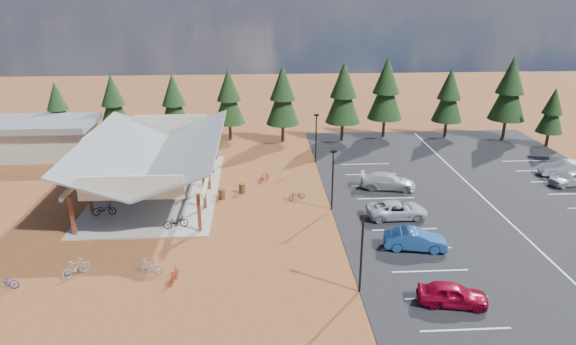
{
  "coord_description": "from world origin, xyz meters",
  "views": [
    {
      "loc": [
        -0.9,
        -36.28,
        17.46
      ],
      "look_at": [
        1.52,
        4.09,
        2.57
      ],
      "focal_mm": 32.0,
      "sensor_mm": 36.0,
      "label": 1
    }
  ],
  "objects": [
    {
      "name": "ground",
      "position": [
        0.0,
        0.0,
        0.0
      ],
      "size": [
        140.0,
        140.0,
        0.0
      ],
      "primitive_type": "plane",
      "color": "brown",
      "rests_on": "ground"
    },
    {
      "name": "asphalt_lot",
      "position": [
        18.5,
        3.0,
        0.02
      ],
      "size": [
        27.0,
        44.0,
        0.04
      ],
      "primitive_type": "cube",
      "color": "black",
      "rests_on": "ground"
    },
    {
      "name": "concrete_pad",
      "position": [
        -10.0,
        7.0,
        0.05
      ],
      "size": [
        10.6,
        18.6,
        0.1
      ],
      "primitive_type": "cube",
      "color": "gray",
      "rests_on": "ground"
    },
    {
      "name": "bike_pavilion",
      "position": [
        -10.0,
        7.0,
        3.82
      ],
      "size": [
        11.65,
        19.4,
        4.97
      ],
      "color": "brown",
      "rests_on": "concrete_pad"
    },
    {
      "name": "outbuilding",
      "position": [
        -24.0,
        18.0,
        2.03
      ],
      "size": [
        11.0,
        7.0,
        3.9
      ],
      "color": "#ADA593",
      "rests_on": "ground"
    },
    {
      "name": "lamp_post_0",
      "position": [
        5.0,
        -10.0,
        2.98
      ],
      "size": [
        0.5,
        0.25,
        5.14
      ],
      "color": "black",
      "rests_on": "ground"
    },
    {
      "name": "lamp_post_1",
      "position": [
        5.0,
        2.0,
        2.98
      ],
      "size": [
        0.5,
        0.25,
        5.14
      ],
      "color": "black",
      "rests_on": "ground"
    },
    {
      "name": "lamp_post_2",
      "position": [
        5.0,
        14.0,
        2.98
      ],
      "size": [
        0.5,
        0.25,
        5.14
      ],
      "color": "black",
      "rests_on": "ground"
    },
    {
      "name": "trash_bin_0",
      "position": [
        -4.13,
        4.82,
        0.45
      ],
      "size": [
        0.6,
        0.6,
        0.9
      ],
      "primitive_type": "cylinder",
      "color": "#473519",
      "rests_on": "ground"
    },
    {
      "name": "trash_bin_1",
      "position": [
        -2.43,
        6.04,
        0.45
      ],
      "size": [
        0.6,
        0.6,
        0.9
      ],
      "primitive_type": "cylinder",
      "color": "#473519",
      "rests_on": "ground"
    },
    {
      "name": "pine_0",
      "position": [
        -23.55,
        22.22,
        4.42
      ],
      "size": [
        3.11,
        3.11,
        7.24
      ],
      "color": "#382314",
      "rests_on": "ground"
    },
    {
      "name": "pine_1",
      "position": [
        -17.24,
        22.02,
        4.93
      ],
      "size": [
        3.47,
        3.47,
        8.08
      ],
      "color": "#382314",
      "rests_on": "ground"
    },
    {
      "name": "pine_2",
      "position": [
        -10.4,
        21.67,
        4.95
      ],
      "size": [
        3.48,
        3.48,
        8.11
      ],
      "color": "#382314",
      "rests_on": "ground"
    },
    {
      "name": "pine_3",
      "position": [
        -4.22,
        22.78,
        5.18
      ],
      "size": [
        3.64,
        3.64,
        8.48
      ],
      "color": "#382314",
      "rests_on": "ground"
    },
    {
      "name": "pine_4",
      "position": [
        1.97,
        21.68,
        5.48
      ],
      "size": [
        3.85,
        3.85,
        8.98
      ],
      "color": "#382314",
      "rests_on": "ground"
    },
    {
      "name": "pine_5",
      "position": [
        8.96,
        21.61,
        5.71
      ],
      "size": [
        4.01,
        4.01,
        9.34
      ],
      "color": "#382314",
      "rests_on": "ground"
    },
    {
      "name": "pine_6",
      "position": [
        14.22,
        22.87,
        5.87
      ],
      "size": [
        4.12,
        4.12,
        9.6
      ],
      "color": "#382314",
      "rests_on": "ground"
    },
    {
      "name": "pine_7",
      "position": [
        21.67,
        22.35,
        5.12
      ],
      "size": [
        3.6,
        3.6,
        8.39
      ],
      "color": "#382314",
      "rests_on": "ground"
    },
    {
      "name": "pine_8",
      "position": [
        28.47,
        21.4,
        5.98
      ],
      "size": [
        4.2,
        4.2,
        9.78
      ],
      "color": "#382314",
      "rests_on": "ground"
    },
    {
      "name": "pine_13",
      "position": [
        32.04,
        18.07,
        4.12
      ],
      "size": [
        2.9,
        2.9,
        6.76
      ],
      "color": "#382314",
      "rests_on": "ground"
    },
    {
      "name": "bike_0",
      "position": [
        -13.31,
        1.84,
        0.59
      ],
      "size": [
        1.92,
        0.86,
        0.98
      ],
      "primitive_type": "imported",
      "rotation": [
        0.0,
        0.0,
        1.69
      ],
      "color": "black",
      "rests_on": "concrete_pad"
    },
    {
      "name": "bike_1",
      "position": [
        -12.38,
        4.33,
        0.65
      ],
      "size": [
        1.88,
        0.84,
        1.09
      ],
      "primitive_type": "imported",
      "rotation": [
        0.0,
        0.0,
        1.38
      ],
      "color": "gray",
      "rests_on": "concrete_pad"
    },
    {
      "name": "bike_2",
      "position": [
        -13.63,
        7.25,
        0.53
      ],
      "size": [
        1.73,
        1.03,
        0.86
      ],
      "primitive_type": "imported",
      "rotation": [
        0.0,
        0.0,
        1.27
      ],
      "color": "#13189A",
      "rests_on": "concrete_pad"
    },
    {
      "name": "bike_3",
      "position": [
        -13.6,
        12.06,
        0.63
      ],
      "size": [
        1.76,
        0.53,
        1.05
      ],
      "primitive_type": "imported",
      "rotation": [
        0.0,
        0.0,
        1.59
      ],
      "color": "maroon",
      "rests_on": "concrete_pad"
    },
    {
      "name": "bike_4",
      "position": [
        -7.26,
        -0.8,
        0.59
      ],
      "size": [
        1.97,
        1.15,
        0.98
      ],
      "primitive_type": "imported",
      "rotation": [
        0.0,
        0.0,
        1.85
      ],
      "color": "black",
      "rests_on": "concrete_pad"
    },
    {
      "name": "bike_5",
      "position": [
        -7.8,
        4.66,
        0.55
      ],
      "size": [
        1.53,
        0.63,
        0.89
      ],
      "primitive_type": "imported",
      "rotation": [
        0.0,
        0.0,
        1.42
      ],
      "color": "gray",
      "rests_on": "concrete_pad"
    },
    {
      "name": "bike_6",
      "position": [
        -9.26,
        8.23,
        0.51
      ],
      "size": [
        1.66,
        0.86,
        0.83
      ],
      "primitive_type": "imported",
      "rotation": [
        0.0,
        0.0,
        1.78
      ],
      "color": "#1A50A1",
      "rests_on": "concrete_pad"
    },
    {
      "name": "bike_7",
      "position": [
        -9.2,
        13.61,
        0.62
      ],
      "size": [
        1.8,
        0.84,
        1.04
      ],
      "primitive_type": "imported",
      "rotation": [
        0.0,
        0.0,
        1.78
      ],
      "color": "maroon",
      "rests_on": "concrete_pad"
    },
    {
      "name": "bike_9",
      "position": [
        -12.65,
        -7.09,
        0.55
      ],
      "size": [
        1.7,
        1.65,
        1.11
      ],
      "primitive_type": "imported",
      "rotation": [
        0.0,
        0.0,
        2.33
      ],
      "color": "gray",
      "rests_on": "ground"
    },
    {
      "name": "bike_10",
      "position": [
        -16.51,
        -8.49,
        0.47
      ],
      "size": [
        1.85,
        0.77,
        0.95
      ],
      "primitive_type": "imported",
      "rotation": [
        0.0,
        0.0,
        4.79
      ],
      "color": "navy",
      "rests_on": "ground"
    },
    {
      "name": "bike_11",
      "position": [
        -6.31,
        -8.2,
        0.47
      ],
      "size": [
        0.73,
        1.62,
        0.94
      ],
      "primitive_type": "imported",
      "rotation": [
        0.0,
        0.0,
        -0.19
      ],
      "color": "maroon",
      "rests_on": "ground"
    },
    {
      "name": "bike_13",
      "position": [
        -7.95,
        -7.14,
        0.52
      ],
      "size": [
        1.78,
        1.01,
        1.03
      ],
      "primitive_type": "imported",
      "rotation": [
        0.0,
        0.0,
        4.38
      ],
      "color": "#9C9DA4",
      "rests_on": "ground"
    },
    {
      "name": "bike_15",
      "position": [
        -0.45,
        8.63,
        0.47
      ],
      "size": [
        1.36,
        1.49,
        0.95
      ],
      "primitive_type": "imported",
      "rotation": [
        0.0,
        0.0,
        2.44
      ],
      "color": "maroon",
      "rests_on": "ground"
    },
    {
      "name": "bike_16",
      "position": [
        2.3,
        4.21,
        0.41
      ],
      "size": [
        1.65,
        1.15,
        0.82
      ],
      "primitive_type": "imported",
      "rotation": [
        0.0,
        0.0,
        5.14
      ],
      "color": "black",
      "rests_on": "ground"
    },
    {
      "name": "car_0",
      "position": [
        10.05,
        -11.67,
        0.72
      ],
      "size": [
        4.22,
        2.36,
        1.36
      ],
      "primitive_type": "imported",
      "rotation": [
        0.0,
        0.0,
        1.37
      ],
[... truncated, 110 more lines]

